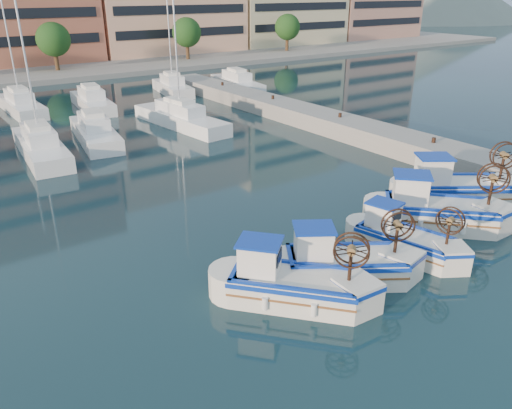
% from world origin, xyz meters
% --- Properties ---
extents(ground, '(300.00, 300.00, 0.00)m').
position_xyz_m(ground, '(0.00, 0.00, 0.00)').
color(ground, '#18393E').
rests_on(ground, ground).
extents(quay, '(3.00, 60.00, 1.20)m').
position_xyz_m(quay, '(13.00, 8.00, 0.60)').
color(quay, gray).
rests_on(quay, ground).
extents(hill_east, '(160.00, 160.00, 50.00)m').
position_xyz_m(hill_east, '(140.00, 110.00, 0.00)').
color(hill_east, slate).
rests_on(hill_east, ground).
extents(yacht_marina, '(37.69, 22.71, 11.50)m').
position_xyz_m(yacht_marina, '(-2.64, 27.51, 0.53)').
color(yacht_marina, white).
rests_on(yacht_marina, ground).
extents(fishing_boat_a, '(4.18, 4.41, 2.79)m').
position_xyz_m(fishing_boat_a, '(-3.56, -0.56, 0.77)').
color(fishing_boat_a, silver).
rests_on(fishing_boat_a, ground).
extents(fishing_boat_b, '(4.53, 3.83, 2.77)m').
position_xyz_m(fishing_boat_b, '(-1.22, -0.58, 0.76)').
color(fishing_boat_b, silver).
rests_on(fishing_boat_b, ground).
extents(fishing_boat_c, '(2.46, 4.09, 2.48)m').
position_xyz_m(fishing_boat_c, '(2.22, -0.55, 0.68)').
color(fishing_boat_c, silver).
rests_on(fishing_boat_c, ground).
extents(fishing_boat_d, '(4.72, 4.80, 3.09)m').
position_xyz_m(fishing_boat_d, '(5.31, 0.21, 0.85)').
color(fishing_boat_d, silver).
rests_on(fishing_boat_d, ground).
extents(fishing_boat_e, '(5.09, 4.41, 3.13)m').
position_xyz_m(fishing_boat_e, '(8.30, 1.31, 0.86)').
color(fishing_boat_e, silver).
rests_on(fishing_boat_e, ground).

